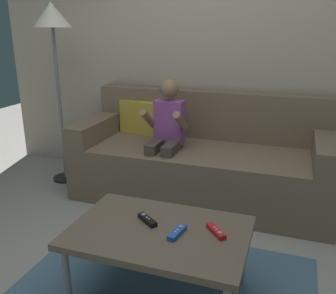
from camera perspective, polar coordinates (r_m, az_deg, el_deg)
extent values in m
cube|color=#B2A38E|center=(3.27, 7.30, 15.92)|extent=(4.18, 0.05, 2.50)
cube|color=#75604C|center=(3.05, 4.98, -4.05)|extent=(2.04, 0.80, 0.44)
cube|color=#75604C|center=(3.22, 6.61, 5.00)|extent=(2.04, 0.16, 0.41)
cube|color=#75604C|center=(3.29, -10.73, 2.94)|extent=(0.18, 0.80, 0.17)
cube|color=#75604C|center=(2.88, 23.31, -0.40)|extent=(0.18, 0.80, 0.17)
cube|color=gold|center=(3.35, -4.35, 4.61)|extent=(0.39, 0.21, 0.30)
cylinder|color=#4C4238|center=(2.86, -2.86, -5.54)|extent=(0.07, 0.07, 0.44)
cylinder|color=#4C4238|center=(2.82, -0.36, -5.90)|extent=(0.07, 0.07, 0.44)
cube|color=#4C4238|center=(2.89, -1.91, 0.12)|extent=(0.09, 0.28, 0.09)
cube|color=#4C4238|center=(2.85, 0.57, -0.15)|extent=(0.09, 0.28, 0.09)
cube|color=#994C9E|center=(2.95, 0.23, 3.94)|extent=(0.23, 0.13, 0.34)
cylinder|color=#936B4C|center=(2.87, -3.07, 4.39)|extent=(0.05, 0.25, 0.20)
cylinder|color=#936B4C|center=(2.79, 1.97, 3.97)|extent=(0.05, 0.25, 0.20)
sphere|color=#936B4C|center=(2.90, 0.24, 9.02)|extent=(0.15, 0.15, 0.15)
cube|color=brown|center=(1.89, -1.39, -13.08)|extent=(0.88, 0.59, 0.04)
cylinder|color=gray|center=(1.98, -15.33, -19.19)|extent=(0.04, 0.04, 0.37)
cylinder|color=gray|center=(2.33, -8.46, -12.62)|extent=(0.04, 0.04, 0.37)
cylinder|color=gray|center=(2.12, 11.46, -16.07)|extent=(0.04, 0.04, 0.37)
cube|color=black|center=(1.94, -3.22, -11.17)|extent=(0.13, 0.11, 0.02)
cylinder|color=#99999E|center=(1.97, -3.81, -10.35)|extent=(0.02, 0.02, 0.00)
cylinder|color=silver|center=(1.94, -3.28, -10.78)|extent=(0.01, 0.01, 0.00)
cylinder|color=silver|center=(1.92, -2.95, -11.03)|extent=(0.01, 0.01, 0.00)
cube|color=blue|center=(1.83, 1.43, -13.08)|extent=(0.06, 0.14, 0.02)
cylinder|color=#99999E|center=(1.86, 2.01, -12.17)|extent=(0.02, 0.02, 0.00)
cylinder|color=silver|center=(1.83, 1.49, -12.67)|extent=(0.01, 0.01, 0.00)
cylinder|color=silver|center=(1.81, 1.17, -12.96)|extent=(0.01, 0.01, 0.00)
cube|color=red|center=(1.86, 7.43, -12.77)|extent=(0.12, 0.13, 0.02)
cylinder|color=#99999E|center=(1.82, 8.05, -12.95)|extent=(0.02, 0.02, 0.00)
cylinder|color=silver|center=(1.85, 7.50, -12.46)|extent=(0.01, 0.01, 0.00)
cylinder|color=silver|center=(1.87, 7.18, -12.16)|extent=(0.01, 0.01, 0.00)
cylinder|color=black|center=(3.62, -15.41, -4.58)|extent=(0.24, 0.24, 0.02)
cylinder|color=slate|center=(3.43, -16.35, 5.99)|extent=(0.03, 0.03, 1.34)
cone|color=beige|center=(3.36, -17.56, 18.92)|extent=(0.32, 0.32, 0.20)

